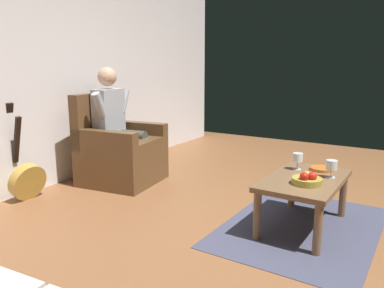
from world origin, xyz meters
The scene contains 11 objects.
ground_plane centered at (0.00, 0.00, 0.00)m, with size 7.40×7.40×0.00m, color brown.
wall_back centered at (0.00, -2.75, 1.37)m, with size 6.56×0.06×2.74m, color silver.
rug centered at (-0.18, -0.02, 0.00)m, with size 1.63×1.16×0.01m, color #3D3E52.
armchair centered at (-0.35, -2.16, 0.34)m, with size 0.87×0.87×1.01m.
person_seated centered at (-0.34, -2.18, 0.70)m, with size 0.66×0.59×1.29m.
coffee_table centered at (-0.18, -0.02, 0.36)m, with size 0.94×0.58×0.43m.
guitar centered at (0.58, -2.55, 0.22)m, with size 0.37×0.32×0.97m.
wine_glass_near centered at (-0.30, 0.16, 0.52)m, with size 0.09×0.09×0.15m.
wine_glass_far centered at (-0.40, -0.15, 0.53)m, with size 0.09×0.09×0.15m.
fruit_bowl centered at (-0.03, 0.04, 0.47)m, with size 0.23×0.23×0.11m.
decorative_dish centered at (-0.50, 0.04, 0.44)m, with size 0.20×0.20×0.02m, color #BC6728.
Camera 1 is at (2.81, 0.74, 1.34)m, focal length 35.59 mm.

